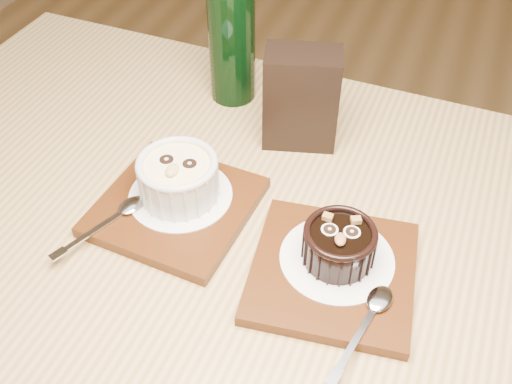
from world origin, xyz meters
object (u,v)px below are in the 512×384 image
table (261,306)px  condiment_stand (301,99)px  tray_left (176,207)px  tray_right (333,272)px  green_bottle (232,38)px  ramekin_dark (339,243)px  ramekin_white (178,177)px

table → condiment_stand: (-0.03, 0.23, 0.16)m
table → tray_left: 0.17m
tray_left → condiment_stand: 0.22m
tray_right → green_bottle: (-0.24, 0.29, 0.09)m
tray_right → condiment_stand: bearing=116.9°
table → tray_right: size_ratio=6.77×
tray_right → ramekin_dark: 0.04m
tray_left → tray_right: (0.21, -0.03, 0.00)m
table → ramekin_dark: ramekin_dark is taller
tray_right → ramekin_dark: size_ratio=2.21×
condiment_stand → ramekin_white: bearing=-119.0°
condiment_stand → green_bottle: size_ratio=0.55×
condiment_stand → green_bottle: bearing=152.3°
table → tray_right: bearing=5.1°
ramekin_white → ramekin_dark: ramekin_white is taller
ramekin_dark → table: bearing=-178.0°
condiment_stand → ramekin_dark: bearing=-61.5°
tray_right → ramekin_dark: ramekin_dark is taller
condiment_stand → tray_left: bearing=-117.6°
ramekin_dark → condiment_stand: (-0.11, 0.21, 0.03)m
condiment_stand → green_bottle: (-0.13, 0.07, 0.03)m
ramekin_white → tray_right: (0.21, -0.04, -0.04)m
tray_left → ramekin_white: bearing=84.7°
ramekin_white → green_bottle: size_ratio=0.39×
ramekin_white → condiment_stand: condiment_stand is taller
tray_left → green_bottle: (-0.03, 0.26, 0.09)m
tray_left → tray_right: same height
ramekin_white → green_bottle: 0.25m
condiment_stand → green_bottle: green_bottle is taller
tray_right → ramekin_white: bearing=168.6°
table → green_bottle: bearing=118.2°
ramekin_white → ramekin_dark: (0.21, -0.03, -0.01)m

